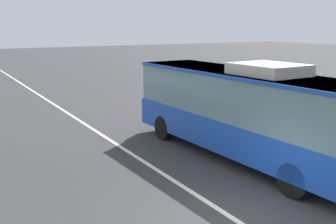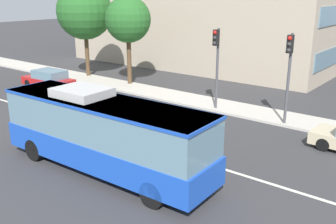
# 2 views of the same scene
# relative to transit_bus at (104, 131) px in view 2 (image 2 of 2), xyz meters

# --- Properties ---
(ground_plane) EXTENTS (160.00, 160.00, 0.00)m
(ground_plane) POSITION_rel_transit_bus_xyz_m (-3.58, 3.22, -1.81)
(ground_plane) COLOR #333335
(sidewalk_kerb) EXTENTS (80.00, 2.66, 0.14)m
(sidewalk_kerb) POSITION_rel_transit_bus_xyz_m (-3.58, 11.34, -1.74)
(sidewalk_kerb) COLOR #B2ADA3
(sidewalk_kerb) RESTS_ON ground_plane
(lane_centre_line) EXTENTS (76.00, 0.16, 0.01)m
(lane_centre_line) POSITION_rel_transit_bus_xyz_m (-3.58, 3.22, -1.80)
(lane_centre_line) COLOR silver
(lane_centre_line) RESTS_ON ground_plane
(transit_bus) EXTENTS (10.08, 2.84, 3.46)m
(transit_bus) POSITION_rel_transit_bus_xyz_m (0.00, 0.00, 0.00)
(transit_bus) COLOR #1947B7
(transit_bus) RESTS_ON ground_plane
(sedan_red) EXTENTS (4.57, 1.99, 1.46)m
(sedan_red) POSITION_rel_transit_bus_xyz_m (-14.44, 7.44, -1.09)
(sedan_red) COLOR #B21919
(sedan_red) RESTS_ON ground_plane
(traffic_light_near_corner) EXTENTS (0.32, 0.62, 5.20)m
(traffic_light_near_corner) POSITION_rel_transit_bus_xyz_m (-0.96, 10.36, 1.75)
(traffic_light_near_corner) COLOR #47474C
(traffic_light_near_corner) RESTS_ON ground_plane
(traffic_light_mid_block) EXTENTS (0.34, 0.62, 5.20)m
(traffic_light_mid_block) POSITION_rel_transit_bus_xyz_m (3.70, 10.22, 1.75)
(traffic_light_mid_block) COLOR #47474C
(traffic_light_mid_block) RESTS_ON ground_plane
(street_tree_kerbside_centre) EXTENTS (3.61, 3.61, 7.04)m
(street_tree_kerbside_centre) POSITION_rel_transit_bus_xyz_m (-10.20, 12.21, 3.39)
(street_tree_kerbside_centre) COLOR #4C3823
(street_tree_kerbside_centre) RESTS_ON ground_plane
(street_tree_kerbside_right) EXTENTS (4.76, 4.76, 8.08)m
(street_tree_kerbside_right) POSITION_rel_transit_bus_xyz_m (-15.30, 12.20, 3.87)
(street_tree_kerbside_right) COLOR #4C3823
(street_tree_kerbside_right) RESTS_ON ground_plane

